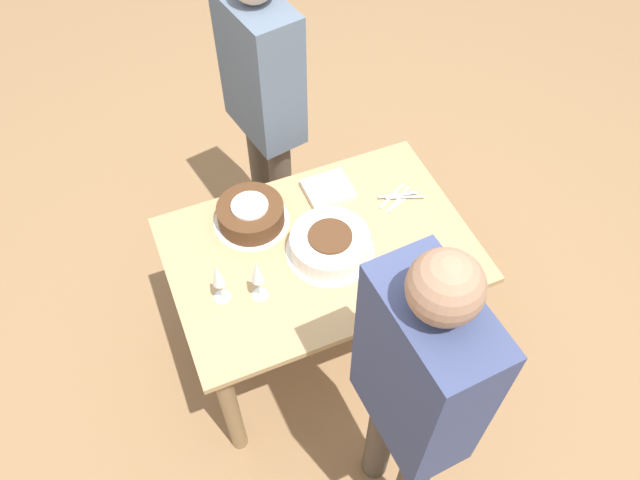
% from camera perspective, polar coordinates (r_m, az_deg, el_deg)
% --- Properties ---
extents(ground_plane, '(12.00, 12.00, 0.00)m').
position_cam_1_polar(ground_plane, '(3.18, 0.00, -9.05)').
color(ground_plane, '#8E6B47').
extents(dining_table, '(1.22, 0.83, 0.77)m').
position_cam_1_polar(dining_table, '(2.64, 0.00, -2.51)').
color(dining_table, tan).
rests_on(dining_table, ground_plane).
extents(cake_center_white, '(0.36, 0.36, 0.11)m').
position_cam_1_polar(cake_center_white, '(2.47, 0.92, -0.37)').
color(cake_center_white, white).
rests_on(cake_center_white, dining_table).
extents(cake_front_chocolate, '(0.32, 0.32, 0.11)m').
position_cam_1_polar(cake_front_chocolate, '(2.58, -6.35, 2.37)').
color(cake_front_chocolate, white).
rests_on(cake_front_chocolate, dining_table).
extents(wine_glass_near, '(0.07, 0.07, 0.21)m').
position_cam_1_polar(wine_glass_near, '(2.30, -9.33, -3.35)').
color(wine_glass_near, silver).
rests_on(wine_glass_near, dining_table).
extents(wine_glass_far, '(0.06, 0.06, 0.22)m').
position_cam_1_polar(wine_glass_far, '(2.28, -5.76, -3.08)').
color(wine_glass_far, silver).
rests_on(wine_glass_far, dining_table).
extents(fork_pile, '(0.21, 0.13, 0.01)m').
position_cam_1_polar(fork_pile, '(2.70, 7.20, 3.84)').
color(fork_pile, silver).
rests_on(fork_pile, dining_table).
extents(napkin_stack, '(0.20, 0.17, 0.03)m').
position_cam_1_polar(napkin_stack, '(2.70, 0.76, 4.62)').
color(napkin_stack, silver).
rests_on(napkin_stack, dining_table).
extents(person_cutting, '(0.29, 0.43, 1.60)m').
position_cam_1_polar(person_cutting, '(2.89, -5.22, 13.10)').
color(person_cutting, '#4C4238').
rests_on(person_cutting, ground_plane).
extents(person_watching, '(0.24, 0.41, 1.69)m').
position_cam_1_polar(person_watching, '(1.96, 8.68, -13.51)').
color(person_watching, '#4C4238').
rests_on(person_watching, ground_plane).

